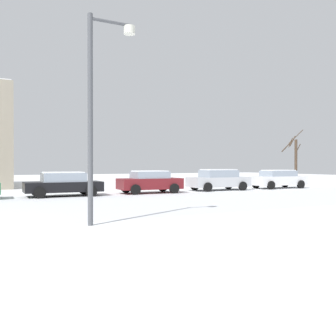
% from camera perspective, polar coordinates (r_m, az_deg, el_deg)
% --- Properties ---
extents(street_lamp, '(1.53, 0.36, 6.44)m').
position_cam_1_polar(street_lamp, '(11.89, -10.60, 10.21)').
color(street_lamp, '#4C4F54').
rests_on(street_lamp, ground).
extents(parked_car_black, '(4.44, 2.25, 1.43)m').
position_cam_1_polar(parked_car_black, '(22.92, -15.59, -2.32)').
color(parked_car_black, black).
rests_on(parked_car_black, ground).
extents(parked_car_maroon, '(4.15, 2.08, 1.47)m').
position_cam_1_polar(parked_car_maroon, '(24.52, -2.76, -2.07)').
color(parked_car_maroon, maroon).
rests_on(parked_car_maroon, ground).
extents(parked_car_silver, '(4.57, 2.11, 1.53)m').
position_cam_1_polar(parked_car_silver, '(27.41, 7.68, -1.76)').
color(parked_car_silver, silver).
rests_on(parked_car_silver, ground).
extents(parked_car_white, '(4.62, 2.07, 1.45)m').
position_cam_1_polar(parked_car_white, '(30.76, 16.38, -1.59)').
color(parked_car_white, white).
rests_on(parked_car_white, ground).
extents(tree_far_mid, '(2.16, 1.49, 5.23)m').
position_cam_1_polar(tree_far_mid, '(37.51, 18.71, 1.34)').
color(tree_far_mid, '#423326').
rests_on(tree_far_mid, ground).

